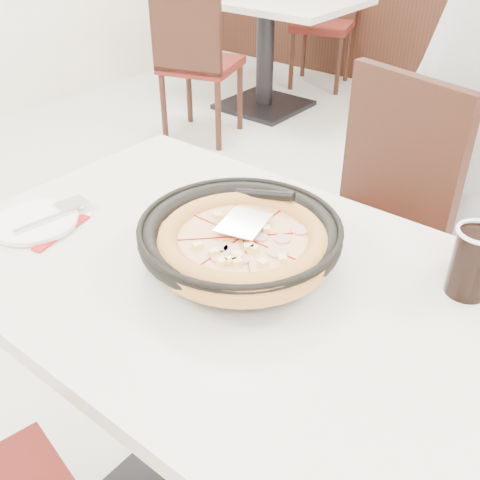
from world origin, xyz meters
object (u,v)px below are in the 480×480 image
Objects in this scene: bg_chair_left_far at (323,22)px; bg_table_left at (265,54)px; main_table at (230,393)px; pizza at (243,246)px; pizza_pan at (240,243)px; cola_glass at (472,264)px; chair_far at (348,241)px; side_plate at (35,222)px; bg_chair_left_near at (201,60)px.

bg_table_left is at bearing 68.44° from bg_chair_left_far.
main_table is 0.44m from pizza.
bg_table_left is at bearing 125.54° from pizza_pan.
pizza is at bearing -150.30° from cola_glass.
pizza is at bearing -43.30° from pizza_pan.
main_table is 0.63m from chair_far.
bg_chair_left_far reaches higher than bg_table_left.
chair_far is 0.79× the size of bg_table_left.
cola_glass is 0.14× the size of bg_chair_left_far.
pizza is at bearing 18.58° from side_plate.
bg_table_left is at bearing 116.25° from side_plate.
bg_chair_left_near is at bearing 134.25° from pizza_pan.
bg_chair_left_far is (-1.73, 3.13, -0.34)m from pizza.
pizza_pan is 0.35× the size of bg_chair_left_near.
side_plate is at bearing -157.66° from pizza_pan.
chair_far is 1.00× the size of bg_chair_left_near.
bg_chair_left_far is at bearing 87.07° from bg_table_left.
bg_chair_left_near is (-1.72, 1.80, 0.10)m from main_table.
pizza_pan is 0.48m from side_plate.
bg_chair_left_near is (-1.28, 1.96, -0.28)m from side_plate.
pizza_pan is at bearing 136.70° from pizza.
pizza_pan reaches higher than bg_table_left.
bg_chair_left_far is at bearing 118.87° from pizza.
bg_table_left is at bearing 133.59° from cola_glass.
chair_far reaches higher than pizza.
bg_chair_left_far reaches higher than pizza.
chair_far is at bearing 138.16° from cola_glass.
bg_table_left is (-1.73, 2.43, -0.42)m from pizza_pan.
pizza is 3.59m from bg_chair_left_far.
pizza_pan is at bearing 79.87° from main_table.
side_plate is 0.92m from cola_glass.
bg_table_left is 1.26× the size of bg_chair_left_far.
cola_glass is 0.14× the size of bg_chair_left_near.
cola_glass is at bearing 152.88° from chair_far.
bg_chair_left_near is at bearing -89.31° from bg_table_left.
bg_chair_left_far is (-1.70, 3.11, -0.32)m from pizza_pan.
pizza_pan is 0.04m from pizza.
cola_glass is 2.67m from bg_chair_left_near.
chair_far is at bearing 94.02° from main_table.
bg_chair_left_near reaches higher than pizza.
bg_chair_left_near reaches higher than side_plate.
side_plate is 2.35m from bg_chair_left_near.
chair_far is at bearing -53.12° from bg_chair_left_near.
pizza reaches higher than main_table.
bg_chair_left_near reaches higher than cola_glass.
main_table is at bearing -151.42° from cola_glass.
cola_glass is 0.11× the size of bg_table_left.
bg_chair_left_far reaches higher than cola_glass.
side_plate is 0.20× the size of bg_chair_left_far.
pizza_pan is 3.01m from bg_table_left.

